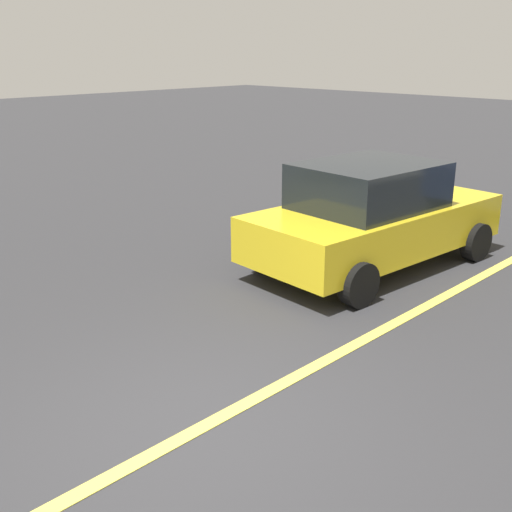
# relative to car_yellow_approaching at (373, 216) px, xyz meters

# --- Properties ---
(ground_plane) EXTENTS (80.00, 80.00, 0.00)m
(ground_plane) POSITION_rel_car_yellow_approaching_xyz_m (-5.00, -1.52, -0.85)
(ground_plane) COLOR #2D2D30
(lane_marking_centre) EXTENTS (28.00, 0.16, 0.01)m
(lane_marking_centre) POSITION_rel_car_yellow_approaching_xyz_m (-2.00, -1.52, -0.84)
(lane_marking_centre) COLOR #E0D14C
(car_yellow_approaching) EXTENTS (4.53, 2.38, 1.71)m
(car_yellow_approaching) POSITION_rel_car_yellow_approaching_xyz_m (0.00, 0.00, 0.00)
(car_yellow_approaching) COLOR gold
(car_yellow_approaching) RESTS_ON ground_plane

